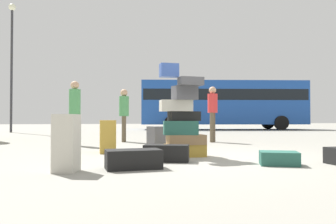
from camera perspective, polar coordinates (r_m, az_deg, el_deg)
The scene contains 13 objects.
ground_plane at distance 6.06m, azimuth 5.72°, elevation -7.88°, with size 80.00×80.00×0.00m, color gray.
suitcase_tower at distance 6.16m, azimuth 2.53°, elevation -1.79°, with size 0.89×0.63×1.71m.
suitcase_tan_foreground_far at distance 6.88m, azimuth -10.43°, elevation -4.23°, with size 0.32×0.40×0.68m, color #B28C33.
suitcase_black_upright_blue at distance 4.72m, azimuth -6.04°, elevation -8.13°, with size 0.77×0.41×0.27m, color black.
suitcase_black_right_side at distance 5.45m, azimuth -0.28°, elevation -7.17°, with size 0.74×0.30×0.28m, color black.
suitcase_charcoal_behind_tower at distance 7.20m, azimuth -2.04°, elevation -4.66°, with size 0.29×0.36×0.54m, color #4C4C51.
suitcase_teal_foreground_near at distance 5.33m, azimuth 18.70°, elevation -7.62°, with size 0.56×0.41×0.21m, color #26594C.
suitcase_cream_white_trunk at distance 4.60m, azimuth -17.21°, elevation -5.16°, with size 0.29×0.33×0.77m, color beige.
person_bearded_onlooker at distance 10.17m, azimuth -7.65°, elevation 0.27°, with size 0.30×0.34×1.62m.
person_tourist_with_camera at distance 10.05m, azimuth 7.74°, elevation 0.57°, with size 0.30×0.30×1.69m.
person_passerby_in_red at distance 9.05m, azimuth -15.89°, elevation 0.82°, with size 0.30×0.30×1.71m.
parked_bus at distance 22.13m, azimuth 9.46°, elevation 1.75°, with size 10.95×4.61×3.15m.
lamp_post at distance 19.14m, azimuth -25.49°, elevation 9.80°, with size 0.36×0.36×6.71m.
Camera 1 is at (-1.99, -5.68, 0.71)m, focal length 35.12 mm.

